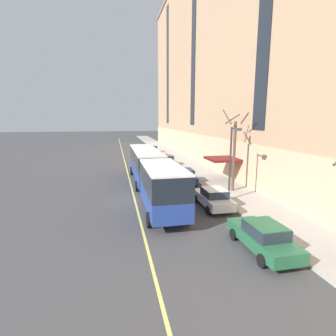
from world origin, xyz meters
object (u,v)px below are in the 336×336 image
at_px(parked_car_green_1, 263,237).
at_px(street_lamp, 232,155).
at_px(parked_car_navy_5, 185,176).
at_px(parked_car_white_0, 153,149).
at_px(parked_car_darkgray_4, 167,160).
at_px(street_tree_mid_block, 234,151).
at_px(parked_car_white_3, 213,198).
at_px(fire_hydrant, 166,154).
at_px(city_bus, 151,170).

relative_size(parked_car_green_1, street_lamp, 0.78).
distance_m(parked_car_navy_5, street_lamp, 7.97).
relative_size(parked_car_white_0, parked_car_darkgray_4, 1.00).
distance_m(parked_car_darkgray_4, street_lamp, 18.16).
relative_size(parked_car_darkgray_4, street_tree_mid_block, 0.58).
xyz_separation_m(parked_car_darkgray_4, parked_car_navy_5, (-0.18, -10.73, 0.00)).
height_order(parked_car_white_3, street_lamp, street_lamp).
distance_m(parked_car_white_3, street_tree_mid_block, 6.01).
bearing_deg(parked_car_darkgray_4, street_lamp, -84.34).
height_order(parked_car_green_1, fire_hydrant, parked_car_green_1).
bearing_deg(parked_car_navy_5, parked_car_darkgray_4, 89.05).
bearing_deg(parked_car_darkgray_4, parked_car_white_0, 89.62).
bearing_deg(street_lamp, city_bus, 143.30).
xyz_separation_m(city_bus, street_lamp, (6.01, -4.48, 1.81)).
bearing_deg(street_tree_mid_block, city_bus, 167.67).
height_order(street_tree_mid_block, street_lamp, street_tree_mid_block).
bearing_deg(parked_car_white_0, parked_car_darkgray_4, -90.38).
bearing_deg(parked_car_darkgray_4, parked_car_navy_5, -90.95).
distance_m(city_bus, parked_car_white_0, 28.98).
distance_m(parked_car_green_1, street_lamp, 8.77).
distance_m(parked_car_white_0, parked_car_darkgray_4, 15.30).
distance_m(parked_car_white_0, parked_car_navy_5, 26.03).
relative_size(city_bus, parked_car_white_0, 4.52).
xyz_separation_m(parked_car_navy_5, fire_hydrant, (1.84, 19.69, -0.29)).
height_order(parked_car_white_3, street_tree_mid_block, street_tree_mid_block).
bearing_deg(parked_car_navy_5, parked_car_white_0, 89.38).
distance_m(parked_car_white_3, street_lamp, 3.78).
xyz_separation_m(parked_car_darkgray_4, street_lamp, (1.77, -17.80, 3.12)).
bearing_deg(city_bus, parked_car_green_1, -71.59).
xyz_separation_m(parked_car_white_0, street_lamp, (1.66, -33.10, 3.12)).
relative_size(parked_car_darkgray_4, fire_hydrant, 6.07).
xyz_separation_m(street_tree_mid_block, street_lamp, (-1.53, -2.83, 0.01)).
bearing_deg(street_tree_mid_block, fire_hydrant, 93.89).
bearing_deg(street_lamp, parked_car_darkgray_4, 95.66).
height_order(parked_car_navy_5, fire_hydrant, parked_car_navy_5).
distance_m(city_bus, street_lamp, 7.71).
bearing_deg(parked_car_white_0, street_lamp, -87.12).
bearing_deg(fire_hydrant, parked_car_white_0, 103.87).
distance_m(parked_car_darkgray_4, street_tree_mid_block, 15.64).
bearing_deg(fire_hydrant, street_tree_mid_block, -86.11).
bearing_deg(parked_car_navy_5, city_bus, -147.44).
relative_size(city_bus, parked_car_navy_5, 4.10).
xyz_separation_m(city_bus, street_tree_mid_block, (7.53, -1.65, 1.79)).
xyz_separation_m(parked_car_white_0, parked_car_green_1, (-0.20, -41.08, 0.00)).
bearing_deg(parked_car_navy_5, parked_car_white_3, -89.50).
height_order(parked_car_darkgray_4, street_lamp, street_lamp).
bearing_deg(street_tree_mid_block, parked_car_white_3, -131.39).
relative_size(parked_car_green_1, parked_car_navy_5, 0.98).
height_order(street_lamp, fire_hydrant, street_lamp).
distance_m(city_bus, parked_car_darkgray_4, 14.04).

